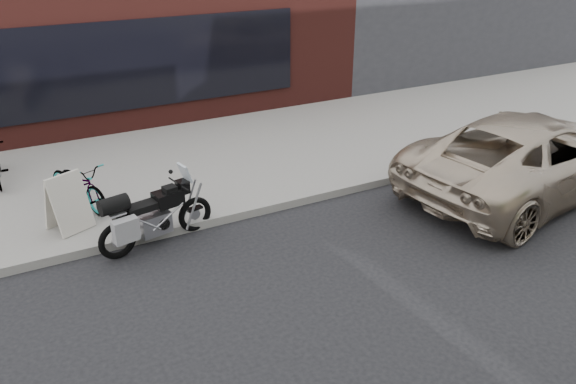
{
  "coord_description": "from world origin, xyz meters",
  "views": [
    {
      "loc": [
        -3.74,
        -3.89,
        4.63
      ],
      "look_at": [
        -0.12,
        3.06,
        0.85
      ],
      "focal_mm": 35.0,
      "sensor_mm": 36.0,
      "label": 1
    }
  ],
  "objects": [
    {
      "name": "ground",
      "position": [
        0.0,
        0.0,
        0.0
      ],
      "size": [
        120.0,
        120.0,
        0.0
      ],
      "primitive_type": "plane",
      "color": "black",
      "rests_on": "ground"
    },
    {
      "name": "near_sidewalk",
      "position": [
        0.0,
        7.0,
        0.07
      ],
      "size": [
        44.0,
        6.0,
        0.15
      ],
      "primitive_type": "cube",
      "color": "gray",
      "rests_on": "ground"
    },
    {
      "name": "storefront",
      "position": [
        -2.0,
        13.98,
        2.25
      ],
      "size": [
        14.0,
        10.07,
        4.5
      ],
      "color": "#511F1A",
      "rests_on": "ground"
    },
    {
      "name": "motorcycle",
      "position": [
        -2.12,
        3.85,
        0.53
      ],
      "size": [
        1.92,
        0.86,
        1.23
      ],
      "rotation": [
        0.0,
        0.0,
        0.2
      ],
      "color": "black",
      "rests_on": "ground"
    },
    {
      "name": "minivan",
      "position": [
        4.68,
        2.6,
        0.74
      ],
      "size": [
        5.64,
        3.22,
        1.48
      ],
      "primitive_type": "imported",
      "rotation": [
        0.0,
        0.0,
        1.72
      ],
      "color": "#C2AF97",
      "rests_on": "ground"
    },
    {
      "name": "bicycle_front",
      "position": [
        -2.91,
        5.51,
        0.56
      ],
      "size": [
        1.14,
        1.67,
        0.83
      ],
      "primitive_type": "imported",
      "rotation": [
        0.0,
        0.0,
        0.42
      ],
      "color": "gray",
      "rests_on": "near_sidewalk"
    },
    {
      "name": "sandwich_sign",
      "position": [
        -3.19,
        4.8,
        0.62
      ],
      "size": [
        0.75,
        0.73,
        0.94
      ],
      "rotation": [
        0.0,
        0.0,
        0.41
      ],
      "color": "beige",
      "rests_on": "near_sidewalk"
    }
  ]
}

